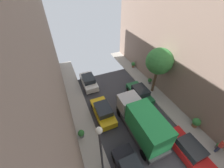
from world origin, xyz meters
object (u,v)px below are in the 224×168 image
parked_car_right_1 (188,150)px  potted_plant_0 (133,64)px  potted_plant_3 (196,122)px  lamp_post (101,145)px  parked_car_right_2 (140,93)px  potted_plant_4 (81,134)px  street_tree_1 (159,62)px  parked_car_left_4 (89,81)px  pedestrian (221,146)px  parked_car_left_3 (103,112)px  potted_plant_5 (218,146)px  potted_plant_2 (150,81)px  delivery_truck (142,122)px

parked_car_right_1 → potted_plant_0: bearing=78.9°
potted_plant_3 → lamp_post: bearing=179.8°
parked_car_right_2 → potted_plant_4: (-8.26, -2.67, -0.09)m
potted_plant_4 → street_tree_1: bearing=15.7°
parked_car_left_4 → potted_plant_3: parked_car_left_4 is taller
pedestrian → lamp_post: (-9.89, 2.72, 2.80)m
parked_car_left_4 → parked_car_right_1: same height
parked_car_left_3 → parked_car_right_1: size_ratio=1.00×
parked_car_left_4 → potted_plant_0: size_ratio=4.46×
parked_car_left_3 → lamp_post: 6.28m
parked_car_left_4 → potted_plant_5: size_ratio=6.39×
lamp_post → pedestrian: bearing=-15.4°
parked_car_left_3 → parked_car_right_2: same height
parked_car_right_1 → potted_plant_3: size_ratio=3.78×
parked_car_right_1 → potted_plant_0: 14.76m
potted_plant_3 → lamp_post: lamp_post is taller
parked_car_left_4 → parked_car_right_2: same height
lamp_post → potted_plant_4: bearing=105.5°
potted_plant_3 → potted_plant_5: bearing=-90.5°
potted_plant_2 → lamp_post: size_ratio=0.14×
potted_plant_3 → lamp_post: 10.68m
lamp_post → potted_plant_5: bearing=-14.1°
delivery_truck → street_tree_1: bearing=43.8°
potted_plant_5 → parked_car_right_1: bearing=164.8°
parked_car_right_1 → potted_plant_5: (2.90, -0.78, -0.22)m
parked_car_right_2 → delivery_truck: delivery_truck is taller
potted_plant_0 → potted_plant_2: (-0.00, -4.80, -0.08)m
potted_plant_4 → lamp_post: lamp_post is taller
street_tree_1 → lamp_post: (-9.52, -6.38, -0.81)m
parked_car_left_4 → delivery_truck: size_ratio=0.64×
street_tree_1 → potted_plant_2: bearing=68.0°
potted_plant_2 → pedestrian: bearing=-91.3°
delivery_truck → potted_plant_5: (5.60, -4.23, -1.29)m
pedestrian → lamp_post: size_ratio=0.30×
parked_car_left_3 → potted_plant_5: 11.29m
delivery_truck → potted_plant_0: delivery_truck is taller
parked_car_left_3 → delivery_truck: 4.49m
parked_car_right_1 → lamp_post: lamp_post is taller
potted_plant_5 → lamp_post: size_ratio=0.12×
street_tree_1 → potted_plant_2: (0.61, 1.52, -4.07)m
parked_car_left_4 → pedestrian: bearing=-60.0°
parked_car_left_3 → parked_car_right_1: (5.40, -6.87, 0.00)m
potted_plant_2 → parked_car_left_3: bearing=-161.1°
parked_car_right_1 → parked_car_right_2: same height
street_tree_1 → pedestrian: bearing=-87.7°
parked_car_left_3 → potted_plant_0: 11.22m
delivery_truck → potted_plant_3: 5.96m
parked_car_right_2 → lamp_post: bearing=-140.0°
pedestrian → parked_car_right_2: bearing=106.3°
parked_car_right_2 → potted_plant_2: parked_car_right_2 is taller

